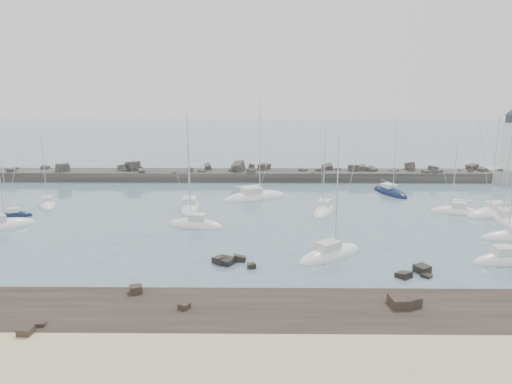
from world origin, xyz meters
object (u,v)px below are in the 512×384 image
sailboat_7 (330,255)px  sailboat_1 (48,204)px  sailboat_3 (189,208)px  sailboat_8 (390,193)px  lighthouse (506,165)px  sailboat_6 (324,211)px  sailboat_4 (255,198)px  sailboat_5 (195,225)px  sailboat_10 (504,220)px  sailboat_11 (494,214)px  sailboat_9 (512,238)px  sailboat_2 (12,217)px  sailboat_13 (456,212)px  sailboat_14 (506,261)px

sailboat_7 → sailboat_1: bearing=150.9°
sailboat_1 → sailboat_3: size_ratio=0.78×
sailboat_1 → sailboat_8: size_ratio=0.84×
lighthouse → sailboat_6: (-38.79, -25.05, -2.94)m
lighthouse → sailboat_7: (-40.44, -44.45, -2.94)m
sailboat_4 → sailboat_5: 18.23m
sailboat_3 → sailboat_6: size_ratio=1.13×
sailboat_10 → sailboat_11: bearing=89.9°
sailboat_9 → sailboat_1: bearing=165.8°
sailboat_6 → sailboat_10: sailboat_6 is taller
sailboat_3 → sailboat_5: bearing=-77.3°
sailboat_2 → sailboat_7: bearing=-20.0°
sailboat_10 → sailboat_4: bearing=159.4°
sailboat_4 → sailboat_8: sailboat_4 is taller
sailboat_5 → sailboat_10: size_ratio=0.94×
sailboat_8 → lighthouse: bearing=25.7°
sailboat_13 → sailboat_9: bearing=-78.8°
sailboat_10 → sailboat_2: bearing=179.1°
sailboat_7 → sailboat_9: sailboat_7 is taller
sailboat_4 → sailboat_13: sailboat_4 is taller
sailboat_2 → sailboat_6: bearing=4.4°
sailboat_6 → sailboat_1: bearing=175.0°
sailboat_6 → sailboat_13: size_ratio=1.17×
sailboat_9 → sailboat_13: 12.46m
sailboat_8 → sailboat_7: bearing=-114.7°
sailboat_3 → sailboat_10: sailboat_3 is taller
sailboat_8 → sailboat_13: bearing=-64.0°
sailboat_2 → sailboat_3: 25.52m
sailboat_3 → sailboat_11: size_ratio=1.01×
sailboat_9 → sailboat_4: bearing=146.7°
sailboat_7 → sailboat_14: sailboat_7 is taller
sailboat_13 → sailboat_1: bearing=176.1°
sailboat_9 → lighthouse: bearing=66.0°
lighthouse → sailboat_2: size_ratio=1.60×
sailboat_8 → sailboat_2: bearing=-164.5°
sailboat_8 → sailboat_11: bearing=-50.2°
sailboat_5 → sailboat_9: (40.25, -4.83, -0.01)m
sailboat_2 → sailboat_13: 65.04m
sailboat_11 → sailboat_7: bearing=-145.6°
sailboat_8 → sailboat_3: bearing=-162.0°
sailboat_7 → sailboat_9: (23.62, 6.72, -0.01)m
sailboat_6 → sailboat_4: bearing=140.5°
sailboat_1 → sailboat_5: bearing=-24.9°
sailboat_5 → sailboat_4: bearing=64.7°
sailboat_13 → sailboat_2: bearing=-177.3°
sailboat_9 → sailboat_13: bearing=101.2°
sailboat_3 → sailboat_8: (33.58, 10.90, -0.02)m
sailboat_8 → sailboat_9: (8.84, -25.39, 0.01)m
sailboat_1 → sailboat_13: (62.83, -4.23, 0.03)m
sailboat_1 → sailboat_14: (60.45, -24.84, 0.03)m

